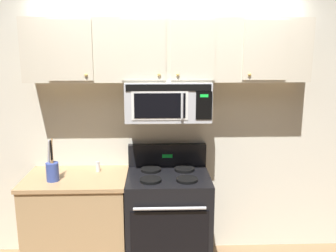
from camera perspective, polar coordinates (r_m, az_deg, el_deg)
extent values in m
cube|color=silver|center=(3.68, -0.16, 1.00)|extent=(5.20, 0.10, 2.70)
cube|color=black|center=(3.63, 0.04, -14.27)|extent=(0.76, 0.64, 0.90)
cube|color=black|center=(3.34, 0.25, -16.93)|extent=(0.67, 0.01, 0.52)
cylinder|color=#B7BABF|center=(3.18, 0.27, -12.47)|extent=(0.61, 0.03, 0.03)
cube|color=black|center=(3.68, -0.12, -4.45)|extent=(0.76, 0.07, 0.22)
cube|color=#19D83F|center=(3.65, -0.10, -4.62)|extent=(0.10, 0.00, 0.04)
cylinder|color=black|center=(3.31, -2.67, -8.23)|extent=(0.19, 0.19, 0.02)
cylinder|color=black|center=(3.32, 2.92, -8.16)|extent=(0.19, 0.19, 0.02)
cylinder|color=black|center=(3.57, -2.62, -6.65)|extent=(0.19, 0.19, 0.02)
cylinder|color=black|center=(3.58, 2.53, -6.59)|extent=(0.19, 0.19, 0.02)
cube|color=#B7BABF|center=(3.40, -0.03, 3.90)|extent=(0.76, 0.39, 0.35)
cube|color=black|center=(3.19, 0.09, 5.86)|extent=(0.73, 0.01, 0.06)
cube|color=white|center=(3.21, -1.25, 3.11)|extent=(0.49, 0.01, 0.25)
cube|color=black|center=(3.21, -1.25, 3.10)|extent=(0.44, 0.01, 0.22)
cube|color=black|center=(3.23, 5.51, 3.13)|extent=(0.14, 0.01, 0.25)
cube|color=#19D83F|center=(3.22, 5.55, 4.61)|extent=(0.07, 0.00, 0.03)
cylinder|color=#B7BABF|center=(3.19, 2.15, 3.05)|extent=(0.02, 0.02, 0.23)
cube|color=beige|center=(3.40, -0.05, 11.51)|extent=(2.50, 0.33, 0.55)
cube|color=beige|center=(3.30, -14.78, 11.08)|extent=(0.38, 0.01, 0.51)
sphere|color=tan|center=(3.27, -12.39, 7.60)|extent=(0.03, 0.03, 0.03)
cube|color=beige|center=(3.22, -3.75, 11.44)|extent=(0.38, 0.01, 0.51)
sphere|color=tan|center=(3.22, -1.37, 7.80)|extent=(0.03, 0.03, 0.03)
cube|color=beige|center=(3.24, 3.84, 11.44)|extent=(0.38, 0.01, 0.51)
sphere|color=tan|center=(3.23, 1.50, 7.81)|extent=(0.03, 0.03, 0.03)
cube|color=beige|center=(3.36, 14.63, 11.11)|extent=(0.38, 0.01, 0.51)
sphere|color=tan|center=(3.32, 12.33, 7.66)|extent=(0.03, 0.03, 0.03)
cube|color=tan|center=(3.71, -13.46, -14.27)|extent=(0.90, 0.62, 0.86)
cube|color=tan|center=(3.54, -13.83, -7.73)|extent=(0.93, 0.65, 0.03)
cylinder|color=#384C9E|center=(3.45, -17.19, -6.68)|extent=(0.11, 0.11, 0.17)
cylinder|color=olive|center=(3.42, -17.27, -4.71)|extent=(0.03, 0.07, 0.24)
cylinder|color=black|center=(3.39, -17.33, -4.34)|extent=(0.03, 0.07, 0.29)
cylinder|color=#BCBCC1|center=(3.41, -17.71, -4.34)|extent=(0.05, 0.05, 0.28)
cylinder|color=#A87A47|center=(3.42, -17.37, -4.23)|extent=(0.02, 0.08, 0.29)
cylinder|color=white|center=(3.60, -10.64, -6.23)|extent=(0.04, 0.04, 0.08)
cylinder|color=#B7BABF|center=(3.59, -10.67, -5.51)|extent=(0.04, 0.04, 0.02)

